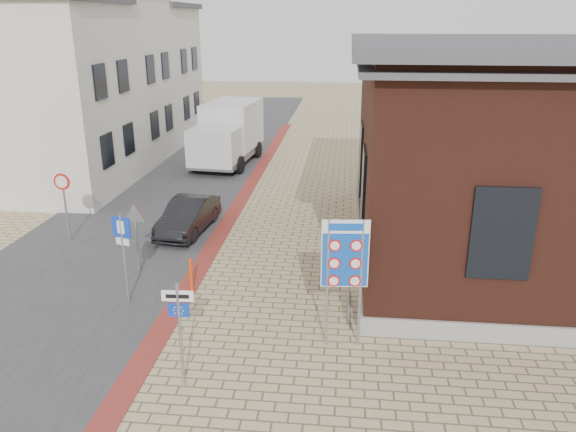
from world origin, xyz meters
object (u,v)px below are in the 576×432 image
at_px(box_truck, 228,133).
at_px(border_sign, 345,256).
at_px(essen_sign, 179,320).
at_px(parking_sign, 123,243).
at_px(bollard, 191,276).
at_px(sedan, 188,216).

xyz_separation_m(box_truck, border_sign, (6.35, -17.37, 0.65)).
relative_size(box_truck, essen_sign, 2.62).
distance_m(border_sign, parking_sign, 6.07).
height_order(border_sign, bollard, border_sign).
bearing_deg(bollard, border_sign, -28.14).
relative_size(box_truck, bollard, 6.15).
height_order(sedan, parking_sign, parking_sign).
relative_size(sedan, box_truck, 0.59).
bearing_deg(bollard, sedan, 106.48).
xyz_separation_m(sedan, parking_sign, (-0.16, -5.53, 1.15)).
relative_size(border_sign, bollard, 3.10).
relative_size(border_sign, essen_sign, 1.32).
height_order(border_sign, parking_sign, border_sign).
bearing_deg(parking_sign, sedan, 106.19).
distance_m(box_truck, border_sign, 18.51).
distance_m(sedan, bollard, 4.94).
bearing_deg(parking_sign, box_truck, 109.63).
bearing_deg(essen_sign, border_sign, 28.32).
height_order(parking_sign, bollard, parking_sign).
distance_m(sedan, border_sign, 9.21).
height_order(sedan, box_truck, box_truck).
height_order(essen_sign, bollard, essen_sign).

